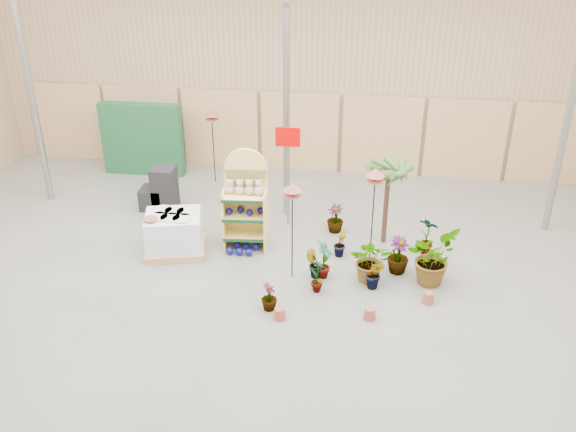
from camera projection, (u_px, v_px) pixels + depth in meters
The scene contains 24 objects.
room at pixel (266, 168), 10.88m from camera, with size 15.20×12.10×4.70m.
display_shelf at pixel (246, 203), 12.59m from camera, with size 0.88×0.59×2.03m.
teddy_bears at pixel (246, 188), 12.33m from camera, with size 0.75×0.20×0.32m.
gazing_balls_shelf at pixel (245, 211), 12.55m from camera, with size 0.75×0.25×0.14m.
gazing_balls_floor at pixel (243, 249), 12.68m from camera, with size 0.63×0.39×0.15m.
pallet_stack at pixel (174, 233), 12.54m from camera, with size 1.34×1.20×0.85m.
charcoal_planters at pixel (161, 192), 14.18m from camera, with size 0.80×0.50×1.00m.
trellis_stock at pixel (142, 139), 15.70m from camera, with size 2.00×0.30×1.80m, color #184E2A.
offer_sign at pixel (288, 157), 12.98m from camera, with size 0.50×0.08×2.20m.
bird_table_front at pixel (292, 190), 11.11m from camera, with size 0.34×0.34×1.91m.
bird_table_right at pixel (375, 176), 11.52m from camera, with size 0.34×0.34×1.97m.
bird_table_back at pixel (212, 115), 14.88m from camera, with size 0.34×0.34×1.82m.
palm at pixel (389, 171), 12.35m from camera, with size 0.70×0.70×1.84m.
potted_plant_0 at pixel (324, 260), 11.72m from camera, with size 0.41×0.28×0.78m, color #385F27.
potted_plant_1 at pixel (314, 264), 11.79m from camera, with size 0.31×0.25×0.57m, color #385F27.
potted_plant_2 at pixel (371, 260), 11.64m from camera, with size 0.76×0.66×0.84m, color #385F27.
potted_plant_3 at pixel (398, 255), 11.92m from camera, with size 0.40×0.40×0.72m, color #385F27.
potted_plant_4 at pixel (428, 235), 12.49m from camera, with size 0.43×0.29×0.81m, color #385F27.
potted_plant_5 at pixel (340, 243), 12.49m from camera, with size 0.29×0.23×0.53m, color #385F27.
potted_plant_7 at pixel (269, 297), 10.93m from camera, with size 0.28×0.28×0.50m, color #385F27.
potted_plant_8 at pixel (318, 275), 11.35m from camera, with size 0.36×0.24×0.68m, color #385F27.
potted_plant_9 at pixel (375, 274), 11.46m from camera, with size 0.33×0.27×0.60m, color #385F27.
potted_plant_10 at pixel (431, 257), 11.57m from camera, with size 0.93×0.80×1.03m, color #385F27.
potted_plant_11 at pixel (335, 218), 13.32m from camera, with size 0.34×0.34×0.61m, color #385F27.
Camera 1 is at (1.70, -8.95, 6.58)m, focal length 40.00 mm.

